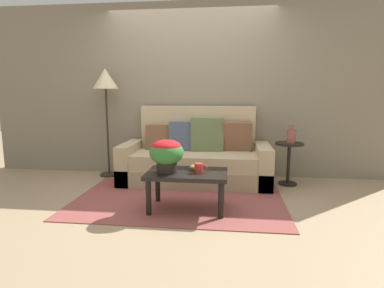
{
  "coord_description": "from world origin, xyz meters",
  "views": [
    {
      "loc": [
        0.58,
        -3.67,
        1.27
      ],
      "look_at": [
        0.13,
        0.14,
        0.65
      ],
      "focal_mm": 29.46,
      "sensor_mm": 36.0,
      "label": 1
    }
  ],
  "objects": [
    {
      "name": "floor_lamp",
      "position": [
        -1.26,
        0.92,
        1.38
      ],
      "size": [
        0.38,
        0.38,
        1.63
      ],
      "color": "#2D2823",
      "rests_on": "ground"
    },
    {
      "name": "snack_bowl",
      "position": [
        0.22,
        -0.3,
        0.46
      ],
      "size": [
        0.12,
        0.12,
        0.06
      ],
      "color": "gold",
      "rests_on": "coffee_table"
    },
    {
      "name": "area_rug",
      "position": [
        0.0,
        -0.09,
        0.01
      ],
      "size": [
        2.48,
        1.62,
        0.01
      ],
      "primitive_type": "cube",
      "color": "#994C47",
      "rests_on": "ground"
    },
    {
      "name": "ground_plane",
      "position": [
        0.0,
        0.0,
        0.0
      ],
      "size": [
        14.0,
        14.0,
        0.0
      ],
      "primitive_type": "plane",
      "color": "tan"
    },
    {
      "name": "table_vase",
      "position": [
        1.43,
        0.73,
        0.69
      ],
      "size": [
        0.12,
        0.12,
        0.24
      ],
      "color": "#934C42",
      "rests_on": "side_table"
    },
    {
      "name": "coffee_table",
      "position": [
        0.14,
        -0.39,
        0.37
      ],
      "size": [
        0.87,
        0.54,
        0.43
      ],
      "color": "black",
      "rests_on": "ground"
    },
    {
      "name": "wall_back",
      "position": [
        0.0,
        1.2,
        1.31
      ],
      "size": [
        6.4,
        0.12,
        2.61
      ],
      "primitive_type": "cube",
      "color": "gray",
      "rests_on": "ground"
    },
    {
      "name": "coffee_mug",
      "position": [
        0.27,
        -0.42,
        0.48
      ],
      "size": [
        0.14,
        0.09,
        0.1
      ],
      "color": "red",
      "rests_on": "coffee_table"
    },
    {
      "name": "side_table",
      "position": [
        1.42,
        0.74,
        0.41
      ],
      "size": [
        0.39,
        0.39,
        0.6
      ],
      "color": "black",
      "rests_on": "ground"
    },
    {
      "name": "couch",
      "position": [
        0.12,
        0.75,
        0.34
      ],
      "size": [
        2.08,
        0.86,
        1.08
      ],
      "color": "tan",
      "rests_on": "ground"
    },
    {
      "name": "potted_plant",
      "position": [
        -0.07,
        -0.44,
        0.65
      ],
      "size": [
        0.37,
        0.37,
        0.35
      ],
      "color": "black",
      "rests_on": "coffee_table"
    }
  ]
}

